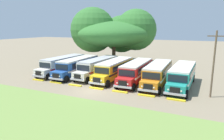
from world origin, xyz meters
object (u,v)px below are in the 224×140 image
object	(u,v)px
parked_bus_slot_2	(98,66)
parked_bus_slot_6	(182,75)
parked_bus_slot_5	(158,73)
utility_pole	(214,63)
broad_shade_tree	(114,32)
parked_bus_slot_0	(63,64)
parked_bus_slot_3	(114,68)
parked_bus_slot_1	(78,66)
parked_bus_slot_4	(136,71)

from	to	relation	value
parked_bus_slot_2	parked_bus_slot_6	size ratio (longest dim) A/B	1.00
parked_bus_slot_5	utility_pole	bearing A→B (deg)	63.04
broad_shade_tree	parked_bus_slot_0	bearing A→B (deg)	-106.89
parked_bus_slot_5	broad_shade_tree	size ratio (longest dim) A/B	0.61
parked_bus_slot_3	parked_bus_slot_5	bearing A→B (deg)	88.45
parked_bus_slot_3	parked_bus_slot_6	world-z (taller)	same
parked_bus_slot_3	parked_bus_slot_2	bearing A→B (deg)	-100.03
parked_bus_slot_1	parked_bus_slot_3	world-z (taller)	same
parked_bus_slot_4	parked_bus_slot_2	bearing A→B (deg)	-96.18
parked_bus_slot_4	broad_shade_tree	world-z (taller)	broad_shade_tree
parked_bus_slot_0	parked_bus_slot_5	distance (m)	16.59
utility_pole	parked_bus_slot_4	bearing A→B (deg)	161.77
parked_bus_slot_2	broad_shade_tree	distance (m)	13.43
parked_bus_slot_0	parked_bus_slot_1	size ratio (longest dim) A/B	1.00
utility_pole	parked_bus_slot_3	bearing A→B (deg)	166.26
parked_bus_slot_5	parked_bus_slot_1	bearing A→B (deg)	-90.81
parked_bus_slot_0	broad_shade_tree	size ratio (longest dim) A/B	0.61
parked_bus_slot_3	broad_shade_tree	bearing A→B (deg)	-155.34
parked_bus_slot_2	parked_bus_slot_3	size ratio (longest dim) A/B	1.00
parked_bus_slot_3	broad_shade_tree	xyz separation A→B (m)	(-5.90, 12.61, 5.21)
broad_shade_tree	parked_bus_slot_3	bearing A→B (deg)	-64.91
parked_bus_slot_5	parked_bus_slot_4	bearing A→B (deg)	-93.87
parked_bus_slot_1	parked_bus_slot_4	world-z (taller)	same
parked_bus_slot_1	utility_pole	distance (m)	20.60
parked_bus_slot_5	parked_bus_slot_6	size ratio (longest dim) A/B	1.00
parked_bus_slot_4	utility_pole	bearing A→B (deg)	70.32
parked_bus_slot_1	broad_shade_tree	bearing A→B (deg)	175.30
parked_bus_slot_1	parked_bus_slot_0	bearing A→B (deg)	-94.27
parked_bus_slot_0	parked_bus_slot_5	size ratio (longest dim) A/B	1.00
parked_bus_slot_0	parked_bus_slot_6	world-z (taller)	same
parked_bus_slot_2	parked_bus_slot_6	world-z (taller)	same
parked_bus_slot_3	parked_bus_slot_4	bearing A→B (deg)	89.22
parked_bus_slot_5	broad_shade_tree	bearing A→B (deg)	-137.01
parked_bus_slot_1	parked_bus_slot_4	bearing A→B (deg)	90.46
broad_shade_tree	parked_bus_slot_2	bearing A→B (deg)	-77.25
broad_shade_tree	utility_pole	size ratio (longest dim) A/B	2.36
parked_bus_slot_5	parked_bus_slot_3	bearing A→B (deg)	-93.02
parked_bus_slot_5	utility_pole	xyz separation A→B (m)	(6.85, -3.20, 2.44)
parked_bus_slot_0	parked_bus_slot_3	distance (m)	9.81
parked_bus_slot_2	parked_bus_slot_5	world-z (taller)	same
parked_bus_slot_2	parked_bus_slot_4	world-z (taller)	same
parked_bus_slot_0	parked_bus_slot_5	world-z (taller)	same
parked_bus_slot_4	parked_bus_slot_6	world-z (taller)	same
parked_bus_slot_0	parked_bus_slot_4	xyz separation A→B (m)	(13.38, 0.22, 0.00)
parked_bus_slot_4	broad_shade_tree	size ratio (longest dim) A/B	0.61
parked_bus_slot_6	utility_pole	world-z (taller)	utility_pole
parked_bus_slot_5	utility_pole	size ratio (longest dim) A/B	1.44
parked_bus_slot_0	broad_shade_tree	bearing A→B (deg)	164.16
parked_bus_slot_1	parked_bus_slot_6	distance (m)	16.71
parked_bus_slot_3	parked_bus_slot_6	size ratio (longest dim) A/B	1.00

